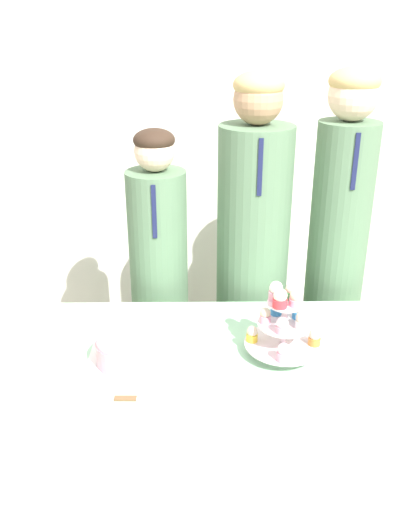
{
  "coord_description": "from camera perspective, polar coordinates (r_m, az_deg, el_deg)",
  "views": [
    {
      "loc": [
        -0.15,
        -1.18,
        1.8
      ],
      "look_at": [
        -0.13,
        0.42,
        1.1
      ],
      "focal_mm": 38.0,
      "sensor_mm": 36.0,
      "label": 1
    }
  ],
  "objects": [
    {
      "name": "round_cake",
      "position": [
        1.82,
        -8.46,
        -9.61
      ],
      "size": [
        0.25,
        0.25,
        0.13
      ],
      "color": "white",
      "rests_on": "table"
    },
    {
      "name": "student_1",
      "position": [
        2.39,
        4.93,
        -1.8
      ],
      "size": [
        0.31,
        0.31,
        1.62
      ],
      "color": "#567556",
      "rests_on": "ground_plane"
    },
    {
      "name": "cupcake_stand",
      "position": [
        1.84,
        8.38,
        -6.77
      ],
      "size": [
        0.26,
        0.26,
        0.26
      ],
      "color": "silver",
      "rests_on": "table"
    },
    {
      "name": "student_2",
      "position": [
        2.44,
        13.55,
        -0.93
      ],
      "size": [
        0.25,
        0.26,
        1.64
      ],
      "color": "#567556",
      "rests_on": "ground_plane"
    },
    {
      "name": "cake_knife",
      "position": [
        1.7,
        -6.99,
        -14.7
      ],
      "size": [
        0.22,
        0.02,
        0.01
      ],
      "rotation": [
        0.0,
        0.0,
        -0.02
      ],
      "color": "silver",
      "rests_on": "table"
    },
    {
      "name": "table",
      "position": [
        2.12,
        3.82,
        -18.77
      ],
      "size": [
        1.73,
        0.76,
        0.75
      ],
      "color": "#A8DBB2",
      "rests_on": "ground_plane"
    },
    {
      "name": "student_0",
      "position": [
        2.43,
        -4.77,
        -3.98
      ],
      "size": [
        0.25,
        0.26,
        1.41
      ],
      "color": "#567556",
      "rests_on": "ground_plane"
    },
    {
      "name": "wall_back",
      "position": [
        2.96,
        2.35,
        14.92
      ],
      "size": [
        9.0,
        0.06,
        2.7
      ],
      "color": "silver",
      "rests_on": "ground_plane"
    }
  ]
}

